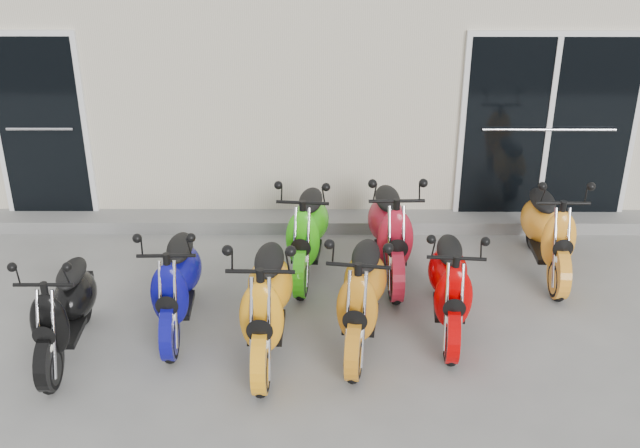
# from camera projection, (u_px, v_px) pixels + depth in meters

# --- Properties ---
(ground) EXTENTS (80.00, 80.00, 0.00)m
(ground) POSITION_uv_depth(u_px,v_px,m) (320.00, 321.00, 7.75)
(ground) COLOR gray
(ground) RESTS_ON ground
(building) EXTENTS (14.00, 6.00, 3.20)m
(building) POSITION_uv_depth(u_px,v_px,m) (321.00, 31.00, 11.69)
(building) COLOR beige
(building) RESTS_ON ground
(front_step) EXTENTS (14.00, 0.40, 0.15)m
(front_step) POSITION_uv_depth(u_px,v_px,m) (320.00, 221.00, 9.52)
(front_step) COLOR gray
(front_step) RESTS_ON ground
(door_left) EXTENTS (1.07, 0.08, 2.22)m
(door_left) POSITION_uv_depth(u_px,v_px,m) (40.00, 122.00, 9.14)
(door_left) COLOR black
(door_left) RESTS_ON front_step
(door_right) EXTENTS (2.02, 0.08, 2.22)m
(door_right) POSITION_uv_depth(u_px,v_px,m) (549.00, 123.00, 9.12)
(door_right) COLOR black
(door_right) RESTS_ON front_step
(scooter_front_black) EXTENTS (0.58, 1.56, 1.15)m
(scooter_front_black) POSITION_uv_depth(u_px,v_px,m) (62.00, 299.00, 7.03)
(scooter_front_black) COLOR black
(scooter_front_black) RESTS_ON ground
(scooter_front_blue) EXTENTS (0.63, 1.63, 1.19)m
(scooter_front_blue) POSITION_uv_depth(u_px,v_px,m) (175.00, 271.00, 7.42)
(scooter_front_blue) COLOR #0C0B7F
(scooter_front_blue) RESTS_ON ground
(scooter_front_orange_a) EXTENTS (0.69, 1.79, 1.31)m
(scooter_front_orange_a) POSITION_uv_depth(u_px,v_px,m) (266.00, 288.00, 7.03)
(scooter_front_orange_a) COLOR #FFA117
(scooter_front_orange_a) RESTS_ON ground
(scooter_front_orange_b) EXTENTS (0.85, 1.78, 1.26)m
(scooter_front_orange_b) POSITION_uv_depth(u_px,v_px,m) (362.00, 282.00, 7.18)
(scooter_front_orange_b) COLOR orange
(scooter_front_orange_b) RESTS_ON ground
(scooter_front_red) EXTENTS (0.72, 1.65, 1.19)m
(scooter_front_red) POSITION_uv_depth(u_px,v_px,m) (451.00, 274.00, 7.38)
(scooter_front_red) COLOR #C40001
(scooter_front_red) RESTS_ON ground
(scooter_back_green) EXTENTS (0.75, 1.69, 1.21)m
(scooter_back_green) POSITION_uv_depth(u_px,v_px,m) (307.00, 220.00, 8.36)
(scooter_back_green) COLOR #33C013
(scooter_back_green) RESTS_ON ground
(scooter_back_red) EXTENTS (0.68, 1.74, 1.27)m
(scooter_back_red) POSITION_uv_depth(u_px,v_px,m) (391.00, 219.00, 8.30)
(scooter_back_red) COLOR #AE172A
(scooter_back_red) RESTS_ON ground
(scooter_back_yellow) EXTENTS (0.63, 1.66, 1.22)m
(scooter_back_yellow) POSITION_uv_depth(u_px,v_px,m) (550.00, 220.00, 8.34)
(scooter_back_yellow) COLOR orange
(scooter_back_yellow) RESTS_ON ground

